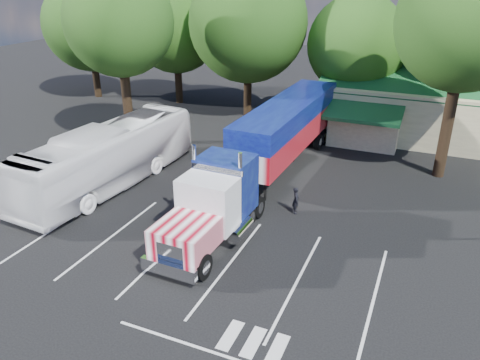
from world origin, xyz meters
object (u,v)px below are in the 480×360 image
at_px(woman, 296,200).
at_px(bicycle, 290,152).
at_px(silver_sedan, 449,141).
at_px(semi_truck, 272,141).
at_px(tour_bus, 109,156).

bearing_deg(woman, bicycle, 2.69).
bearing_deg(woman, silver_sedan, -45.15).
bearing_deg(bicycle, semi_truck, -128.24).
bearing_deg(silver_sedan, bicycle, 111.55).
height_order(bicycle, silver_sedan, silver_sedan).
height_order(woman, bicycle, woman).
xyz_separation_m(semi_truck, woman, (2.70, -3.65, -1.82)).
distance_m(woman, tour_bus, 11.59).
bearing_deg(bicycle, woman, -108.62).
xyz_separation_m(bicycle, tour_bus, (-8.80, -8.47, 1.40)).
bearing_deg(silver_sedan, semi_truck, 124.70).
xyz_separation_m(woman, silver_sedan, (7.50, 14.00, -0.11)).
xyz_separation_m(semi_truck, tour_bus, (-8.80, -4.57, -0.71)).
bearing_deg(silver_sedan, tour_bus, 117.40).
xyz_separation_m(woman, bicycle, (-2.70, 7.56, -0.29)).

